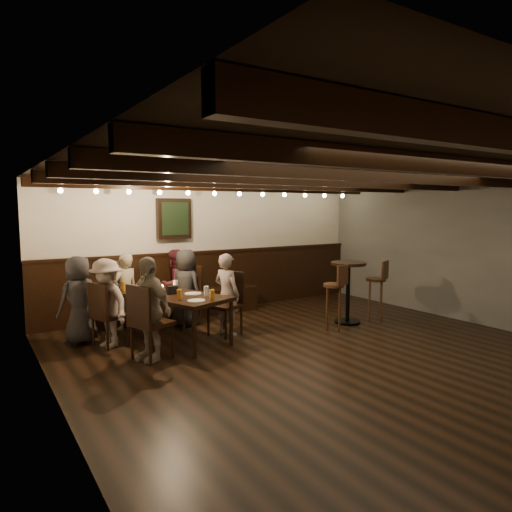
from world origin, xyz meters
TOP-DOWN VIEW (x-y plane):
  - room at (-0.29, 2.21)m, footprint 7.00×7.00m
  - dining_table at (-1.48, 1.95)m, footprint 1.41×2.03m
  - chair_left_near at (-2.31, 2.13)m, footprint 0.54×0.54m
  - chair_left_far at (-2.01, 1.28)m, footprint 0.57×0.57m
  - chair_right_near at (-0.95, 2.62)m, footprint 0.58×0.58m
  - chair_right_far at (-0.65, 1.77)m, footprint 0.57×0.57m
  - person_bench_left at (-2.63, 2.49)m, footprint 0.72×0.59m
  - person_bench_centre at (-1.84, 2.94)m, footprint 0.52×0.43m
  - person_bench_right at (-0.94, 3.10)m, footprint 0.72×0.64m
  - person_left_near at (-2.34, 2.12)m, footprint 0.71×0.91m
  - person_left_far at (-2.04, 1.27)m, footprint 0.57×0.84m
  - person_right_near at (-0.93, 2.63)m, footprint 0.59×0.72m
  - person_right_far at (-0.62, 1.78)m, footprint 0.44×0.53m
  - pint_a at (-1.98, 2.51)m, footprint 0.07×0.07m
  - pint_b at (-1.47, 2.65)m, footprint 0.07×0.07m
  - pint_c at (-1.80, 1.94)m, footprint 0.07×0.07m
  - pint_d at (-1.27, 2.24)m, footprint 0.07×0.07m
  - pint_e at (-1.54, 1.45)m, footprint 0.07×0.07m
  - pint_f at (-1.11, 1.50)m, footprint 0.07×0.07m
  - pint_g at (-1.16, 1.21)m, footprint 0.07×0.07m
  - plate_near at (-1.39, 1.24)m, footprint 0.24×0.24m
  - plate_far at (-1.21, 1.73)m, footprint 0.24×0.24m
  - condiment_caddy at (-1.46, 1.90)m, footprint 0.15×0.10m
  - candle at (-1.47, 2.27)m, footprint 0.05×0.05m
  - high_top_table at (1.43, 1.30)m, footprint 0.59×0.59m
  - bar_stool_left at (0.93, 1.09)m, footprint 0.35×0.37m
  - bar_stool_right at (1.93, 1.14)m, footprint 0.37×0.38m

SIDE VIEW (x-z plane):
  - chair_left_near at x=-2.31m, z-range -0.18..0.74m
  - chair_right_far at x=-0.65m, z-range -0.19..0.78m
  - chair_left_far at x=-2.01m, z-range -0.19..0.79m
  - chair_right_near at x=-0.95m, z-range -0.19..0.80m
  - bar_stool_left at x=0.93m, z-range -0.14..0.92m
  - bar_stool_right at x=1.93m, z-range -0.14..0.92m
  - person_bench_centre at x=-1.84m, z-range 0.00..1.22m
  - person_bench_right at x=-0.94m, z-range 0.00..1.23m
  - person_left_near at x=-2.34m, z-range 0.00..1.24m
  - person_right_far at x=-0.62m, z-range 0.00..1.25m
  - person_right_near at x=-0.93m, z-range 0.00..1.26m
  - person_bench_left at x=-2.63m, z-range 0.00..1.27m
  - dining_table at x=-1.48m, z-range 0.29..0.99m
  - person_left_far at x=-2.04m, z-range 0.00..1.33m
  - high_top_table at x=1.43m, z-range 0.16..1.20m
  - plate_near at x=-1.39m, z-range 0.70..0.71m
  - plate_far at x=-1.21m, z-range 0.70..0.71m
  - candle at x=-1.47m, z-range 0.70..0.75m
  - condiment_caddy at x=-1.46m, z-range 0.70..0.82m
  - pint_a at x=-1.98m, z-range 0.70..0.84m
  - pint_b at x=-1.47m, z-range 0.70..0.84m
  - pint_c at x=-1.80m, z-range 0.70..0.84m
  - pint_d at x=-1.27m, z-range 0.70..0.84m
  - pint_e at x=-1.54m, z-range 0.70..0.84m
  - pint_f at x=-1.11m, z-range 0.70..0.84m
  - pint_g at x=-1.16m, z-range 0.70..0.84m
  - room at x=-0.29m, z-range -2.43..4.57m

